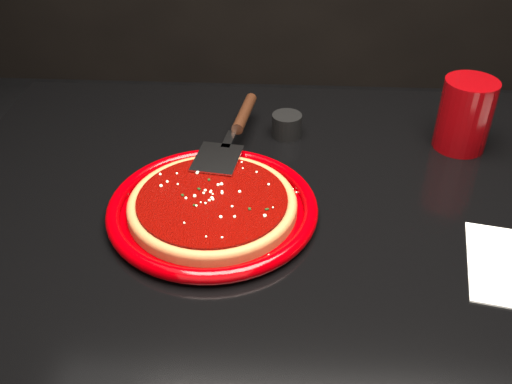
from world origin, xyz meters
TOP-DOWN VIEW (x-y plane):
  - table at (0.00, 0.00)m, footprint 1.20×0.80m
  - plate at (-0.18, -0.02)m, footprint 0.38×0.38m
  - pizza_crust at (-0.18, -0.02)m, footprint 0.30×0.30m
  - pizza_crust_rim at (-0.18, -0.02)m, footprint 0.30×0.30m
  - pizza_sauce at (-0.18, -0.02)m, footprint 0.27×0.27m
  - parmesan_dusting at (-0.18, -0.02)m, footprint 0.21×0.21m
  - basil_flecks at (-0.18, -0.02)m, footprint 0.19×0.19m
  - pizza_server at (-0.16, 0.15)m, footprint 0.12×0.29m
  - cup at (0.21, 0.19)m, footprint 0.11×0.11m
  - ramekin at (-0.08, 0.21)m, footprint 0.06×0.06m

SIDE VIEW (x-z plane):
  - table at x=0.00m, z-range 0.00..0.75m
  - plate at x=-0.18m, z-range 0.75..0.77m
  - pizza_crust at x=-0.18m, z-range 0.76..0.77m
  - ramekin at x=-0.08m, z-range 0.75..0.79m
  - pizza_crust_rim at x=-0.18m, z-range 0.76..0.78m
  - pizza_sauce at x=-0.18m, z-range 0.77..0.78m
  - basil_flecks at x=-0.18m, z-range 0.78..0.78m
  - parmesan_dusting at x=-0.18m, z-range 0.78..0.78m
  - pizza_server at x=-0.16m, z-range 0.78..0.80m
  - cup at x=0.21m, z-range 0.75..0.87m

